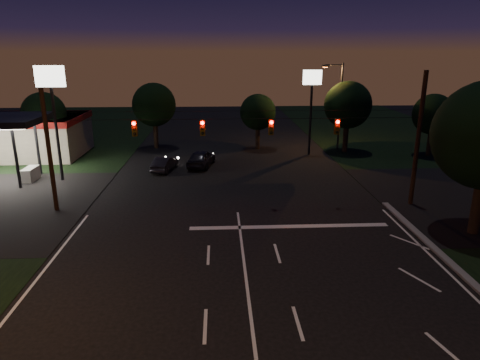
{
  "coord_description": "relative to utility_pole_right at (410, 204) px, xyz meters",
  "views": [
    {
      "loc": [
        -1.17,
        -12.18,
        10.15
      ],
      "look_at": [
        0.02,
        11.43,
        3.0
      ],
      "focal_mm": 32.0,
      "sensor_mm": 36.0,
      "label": 1
    }
  ],
  "objects": [
    {
      "name": "tree_far_a",
      "position": [
        -29.98,
        15.12,
        4.26
      ],
      "size": [
        4.2,
        4.2,
        6.42
      ],
      "color": "black",
      "rests_on": "ground"
    },
    {
      "name": "tree_far_e",
      "position": [
        8.02,
        14.11,
        4.11
      ],
      "size": [
        4.0,
        4.0,
        6.18
      ],
      "color": "black",
      "rests_on": "ground"
    },
    {
      "name": "gas_station",
      "position": [
        -33.86,
        15.39,
        2.38
      ],
      "size": [
        14.2,
        16.1,
        5.25
      ],
      "color": "gray",
      "rests_on": "ground"
    },
    {
      "name": "street_light_right_far",
      "position": [
        -0.76,
        17.0,
        5.24
      ],
      "size": [
        2.2,
        0.35,
        9.0
      ],
      "color": "black",
      "rests_on": "ground"
    },
    {
      "name": "tree_far_c",
      "position": [
        -8.98,
        18.1,
        3.9
      ],
      "size": [
        3.8,
        3.8,
        5.86
      ],
      "color": "black",
      "rests_on": "ground"
    },
    {
      "name": "car_oncoming_a",
      "position": [
        -14.8,
        10.91,
        0.76
      ],
      "size": [
        2.79,
        4.78,
        1.53
      ],
      "primitive_type": "imported",
      "rotation": [
        0.0,
        0.0,
        2.91
      ],
      "color": "black",
      "rests_on": "ground"
    },
    {
      "name": "signal_span",
      "position": [
        -12.0,
        -0.04,
        5.5
      ],
      "size": [
        24.0,
        0.4,
        1.56
      ],
      "color": "black",
      "rests_on": "ground"
    },
    {
      "name": "stop_bar",
      "position": [
        -9.0,
        -3.5,
        0.01
      ],
      "size": [
        12.0,
        0.5,
        0.01
      ],
      "primitive_type": "cube",
      "color": "silver",
      "rests_on": "ground"
    },
    {
      "name": "tree_far_b",
      "position": [
        -19.98,
        19.13,
        4.61
      ],
      "size": [
        4.6,
        4.6,
        6.98
      ],
      "color": "black",
      "rests_on": "ground"
    },
    {
      "name": "ground",
      "position": [
        -12.0,
        -15.0,
        0.0
      ],
      "size": [
        140.0,
        140.0,
        0.0
      ],
      "primitive_type": "plane",
      "color": "black",
      "rests_on": "ground"
    },
    {
      "name": "tree_far_d",
      "position": [
        0.02,
        16.13,
        4.83
      ],
      "size": [
        4.8,
        4.8,
        7.3
      ],
      "color": "black",
      "rests_on": "ground"
    },
    {
      "name": "utility_pole_right",
      "position": [
        0.0,
        0.0,
        0.0
      ],
      "size": [
        0.3,
        0.3,
        9.0
      ],
      "primitive_type": "cylinder",
      "color": "black",
      "rests_on": "ground"
    },
    {
      "name": "car_oncoming_b",
      "position": [
        -18.0,
        9.6,
        0.63
      ],
      "size": [
        2.14,
        4.0,
        1.25
      ],
      "primitive_type": "imported",
      "rotation": [
        0.0,
        0.0,
        2.92
      ],
      "color": "black",
      "rests_on": "ground"
    },
    {
      "name": "pole_sign_left_near",
      "position": [
        -26.0,
        7.0,
        6.98
      ],
      "size": [
        2.2,
        0.3,
        9.1
      ],
      "color": "black",
      "rests_on": "ground"
    },
    {
      "name": "pole_sign_right",
      "position": [
        -4.0,
        15.0,
        6.24
      ],
      "size": [
        1.8,
        0.3,
        8.4
      ],
      "color": "black",
      "rests_on": "ground"
    },
    {
      "name": "utility_pole_left",
      "position": [
        -24.0,
        0.0,
        0.0
      ],
      "size": [
        0.28,
        0.28,
        8.0
      ],
      "primitive_type": "cylinder",
      "color": "black",
      "rests_on": "ground"
    }
  ]
}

